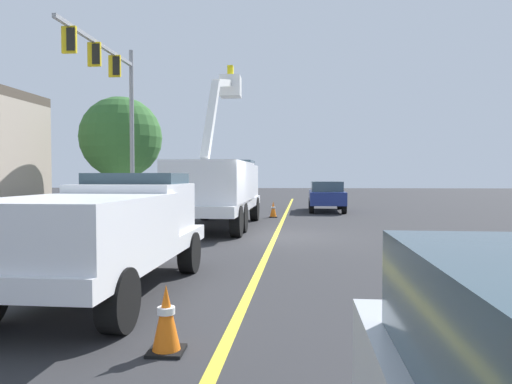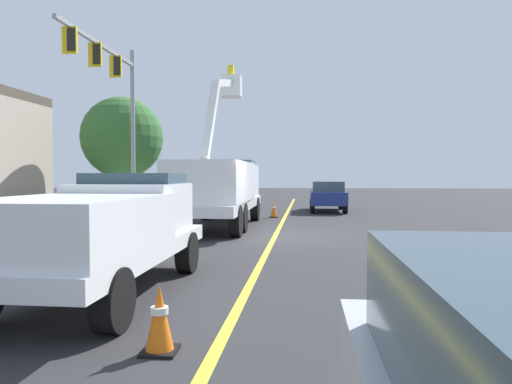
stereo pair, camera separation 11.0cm
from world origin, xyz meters
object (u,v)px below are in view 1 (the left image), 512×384
(traffic_cone_leading, at_px, (166,319))
(traffic_signal_mast, at_px, (113,90))
(passing_minivan, at_px, (326,194))
(utility_bucket_truck, at_px, (219,186))
(traffic_cone_mid_front, at_px, (273,209))
(service_pickup_truck, at_px, (107,229))

(traffic_cone_leading, height_order, traffic_signal_mast, traffic_signal_mast)
(passing_minivan, height_order, traffic_signal_mast, traffic_signal_mast)
(traffic_cone_leading, relative_size, traffic_signal_mast, 0.09)
(utility_bucket_truck, height_order, traffic_cone_leading, utility_bucket_truck)
(utility_bucket_truck, height_order, traffic_signal_mast, traffic_signal_mast)
(passing_minivan, xyz_separation_m, traffic_cone_mid_front, (-4.15, 2.92, -0.59))
(traffic_cone_leading, bearing_deg, utility_bucket_truck, 5.26)
(traffic_cone_leading, bearing_deg, traffic_signal_mast, 22.21)
(service_pickup_truck, height_order, passing_minivan, service_pickup_truck)
(passing_minivan, xyz_separation_m, traffic_cone_leading, (-21.26, 3.76, -0.59))
(traffic_cone_leading, xyz_separation_m, traffic_signal_mast, (15.85, 6.47, 5.57))
(traffic_cone_leading, bearing_deg, traffic_cone_mid_front, -2.82)
(service_pickup_truck, height_order, traffic_signal_mast, traffic_signal_mast)
(traffic_signal_mast, bearing_deg, utility_bucket_truck, -119.03)
(passing_minivan, bearing_deg, utility_bucket_truck, 149.31)
(service_pickup_truck, height_order, traffic_cone_leading, service_pickup_truck)
(utility_bucket_truck, relative_size, service_pickup_truck, 1.46)
(service_pickup_truck, bearing_deg, utility_bucket_truck, -2.47)
(passing_minivan, relative_size, traffic_signal_mast, 0.58)
(traffic_cone_leading, xyz_separation_m, traffic_cone_mid_front, (17.11, -0.84, 0.00))
(utility_bucket_truck, bearing_deg, traffic_cone_mid_front, -25.89)
(utility_bucket_truck, relative_size, traffic_signal_mast, 0.99)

